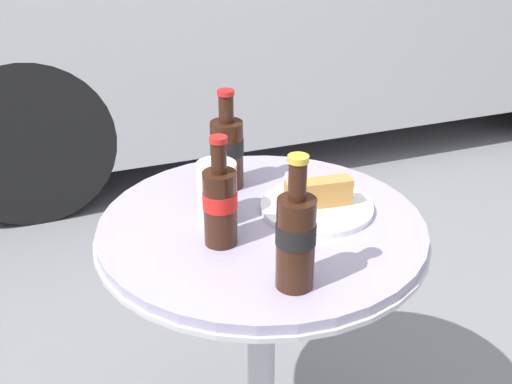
{
  "coord_description": "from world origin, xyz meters",
  "views": [
    {
      "loc": [
        -0.4,
        -1.03,
        1.33
      ],
      "look_at": [
        0.0,
        0.03,
        0.76
      ],
      "focal_mm": 45.0,
      "sensor_mm": 36.0,
      "label": 1
    }
  ],
  "objects": [
    {
      "name": "cola_bottle_left",
      "position": [
        -0.03,
        -0.22,
        0.8
      ],
      "size": [
        0.07,
        0.07,
        0.24
      ],
      "color": "#33190F",
      "rests_on": "bistro_table"
    },
    {
      "name": "parked_car",
      "position": [
        0.95,
        2.33,
        0.67
      ],
      "size": [
        4.54,
        1.73,
        1.41
      ],
      "color": "#B7B7BC",
      "rests_on": "ground_plane"
    },
    {
      "name": "cola_bottle_center",
      "position": [
        -0.1,
        -0.05,
        0.79
      ],
      "size": [
        0.06,
        0.06,
        0.21
      ],
      "color": "#33190F",
      "rests_on": "bistro_table"
    },
    {
      "name": "lunch_plate_near",
      "position": [
        0.12,
        0.0,
        0.72
      ],
      "size": [
        0.23,
        0.23,
        0.07
      ],
      "color": "white",
      "rests_on": "bistro_table"
    },
    {
      "name": "drinking_glass",
      "position": [
        -0.08,
        0.04,
        0.76
      ],
      "size": [
        0.08,
        0.08,
        0.12
      ],
      "color": "silver",
      "rests_on": "bistro_table"
    },
    {
      "name": "cola_bottle_right",
      "position": [
        -0.01,
        0.18,
        0.79
      ],
      "size": [
        0.07,
        0.07,
        0.22
      ],
      "color": "#33190F",
      "rests_on": "bistro_table"
    },
    {
      "name": "bistro_table",
      "position": [
        0.0,
        0.0,
        0.52
      ],
      "size": [
        0.66,
        0.66,
        0.71
      ],
      "color": "#B7B7BC",
      "rests_on": "ground_plane"
    }
  ]
}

